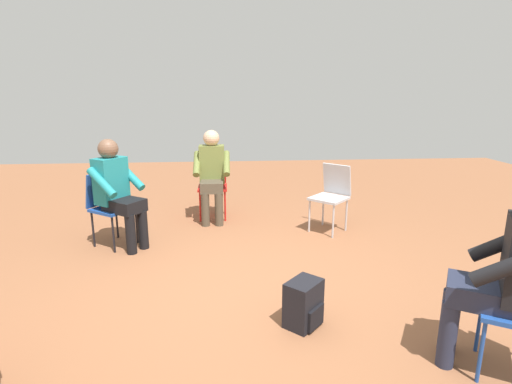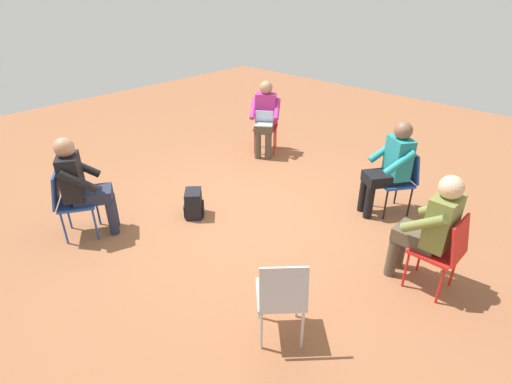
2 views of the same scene
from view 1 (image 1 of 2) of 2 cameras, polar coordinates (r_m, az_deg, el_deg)
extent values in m
plane|color=brown|center=(3.65, -2.52, -14.37)|extent=(14.00, 14.00, 0.00)
cylinder|color=#1E4799|center=(2.94, 29.47, -19.28)|extent=(0.02, 0.02, 0.42)
cylinder|color=#1E4799|center=(3.23, 29.27, -16.10)|extent=(0.02, 0.02, 0.42)
cube|color=#B7B7BC|center=(5.11, 10.35, -0.91)|extent=(0.57, 0.57, 0.03)
cylinder|color=#B7B7BC|center=(4.95, 10.97, -4.15)|extent=(0.02, 0.02, 0.42)
cylinder|color=#B7B7BC|center=(5.11, 7.63, -3.42)|extent=(0.02, 0.02, 0.42)
cylinder|color=#B7B7BC|center=(5.24, 12.78, -3.22)|extent=(0.02, 0.02, 0.42)
cylinder|color=#B7B7BC|center=(5.39, 9.57, -2.56)|extent=(0.02, 0.02, 0.42)
cube|color=#B7B7BC|center=(5.22, 11.48, 1.79)|extent=(0.33, 0.34, 0.40)
cube|color=#1E4799|center=(4.85, -19.69, -2.31)|extent=(0.56, 0.56, 0.03)
cylinder|color=black|center=(4.90, -16.67, -4.68)|extent=(0.02, 0.02, 0.42)
cylinder|color=black|center=(4.69, -19.71, -5.76)|extent=(0.02, 0.02, 0.42)
cylinder|color=black|center=(5.15, -19.26, -3.98)|extent=(0.02, 0.02, 0.42)
cylinder|color=black|center=(4.95, -22.25, -4.97)|extent=(0.02, 0.02, 0.42)
cube|color=#1E4799|center=(4.95, -21.31, 0.42)|extent=(0.36, 0.30, 0.40)
cube|color=red|center=(5.62, -6.22, 0.61)|extent=(0.40, 0.40, 0.03)
cylinder|color=red|center=(5.51, -4.44, -2.05)|extent=(0.02, 0.02, 0.42)
cylinder|color=red|center=(5.52, -7.98, -2.11)|extent=(0.02, 0.02, 0.42)
cylinder|color=red|center=(5.83, -4.44, -1.12)|extent=(0.02, 0.02, 0.42)
cylinder|color=red|center=(5.85, -7.77, -1.18)|extent=(0.02, 0.02, 0.42)
cube|color=red|center=(5.76, -6.21, 3.13)|extent=(0.10, 0.38, 0.40)
cylinder|color=#4C4233|center=(5.32, -5.31, -2.47)|extent=(0.11, 0.11, 0.45)
cylinder|color=#4C4233|center=(5.33, -7.25, -2.50)|extent=(0.11, 0.11, 0.45)
cube|color=#4C4233|center=(5.42, -6.30, 0.92)|extent=(0.42, 0.30, 0.14)
cube|color=olive|center=(5.55, -6.31, 3.97)|extent=(0.22, 0.34, 0.52)
sphere|color=#DBAD89|center=(5.50, -6.41, 7.66)|extent=(0.22, 0.22, 0.22)
cylinder|color=olive|center=(5.44, -4.24, 4.10)|extent=(0.40, 0.09, 0.31)
cylinder|color=olive|center=(5.46, -8.45, 4.01)|extent=(0.40, 0.09, 0.31)
cylinder|color=#23283D|center=(2.99, 25.71, -17.88)|extent=(0.11, 0.11, 0.45)
cylinder|color=#23283D|center=(3.14, 25.82, -16.22)|extent=(0.11, 0.11, 0.45)
cube|color=#23283D|center=(2.94, 29.71, -12.55)|extent=(0.48, 0.51, 0.14)
cylinder|color=black|center=(2.66, 32.55, -8.99)|extent=(0.28, 0.38, 0.31)
cylinder|color=black|center=(3.03, 31.90, -6.21)|extent=(0.28, 0.38, 0.31)
cylinder|color=black|center=(4.71, -15.84, -5.17)|extent=(0.11, 0.11, 0.45)
cylinder|color=black|center=(4.60, -17.45, -5.77)|extent=(0.11, 0.11, 0.45)
cube|color=black|center=(4.69, -18.28, -1.79)|extent=(0.49, 0.52, 0.14)
cube|color=teal|center=(4.78, -20.02, 1.55)|extent=(0.40, 0.38, 0.52)
sphere|color=brown|center=(4.72, -20.38, 5.81)|extent=(0.22, 0.22, 0.22)
cylinder|color=teal|center=(4.82, -17.47, 2.18)|extent=(0.30, 0.37, 0.31)
cylinder|color=teal|center=(4.57, -21.16, 1.25)|extent=(0.30, 0.37, 0.31)
cube|color=black|center=(3.16, 6.78, -15.50)|extent=(0.34, 0.34, 0.36)
cube|color=black|center=(3.20, 6.73, -16.76)|extent=(0.31, 0.32, 0.16)
camera|label=2|loc=(7.20, 24.23, 21.19)|focal=28.00mm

